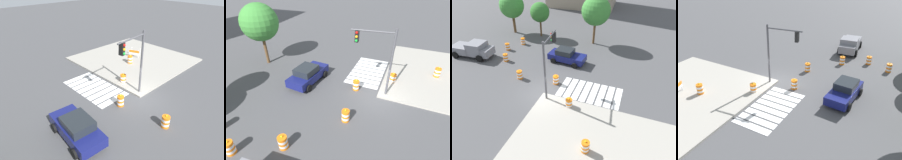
{
  "view_description": "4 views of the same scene",
  "coord_description": "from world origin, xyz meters",
  "views": [
    {
      "loc": [
        -8.35,
        11.19,
        9.44
      ],
      "look_at": [
        2.02,
        1.4,
        1.51
      ],
      "focal_mm": 30.98,
      "sensor_mm": 36.0,
      "label": 1
    },
    {
      "loc": [
        -11.93,
        -1.56,
        9.19
      ],
      "look_at": [
        -0.15,
        3.44,
        0.96
      ],
      "focal_mm": 28.33,
      "sensor_mm": 36.0,
      "label": 2
    },
    {
      "loc": [
        6.99,
        -12.79,
        11.76
      ],
      "look_at": [
        1.41,
        1.71,
        0.84
      ],
      "focal_mm": 31.63,
      "sensor_mm": 36.0,
      "label": 3
    },
    {
      "loc": [
        16.43,
        10.47,
        10.67
      ],
      "look_at": [
        1.02,
        1.85,
        1.14
      ],
      "focal_mm": 36.72,
      "sensor_mm": 36.0,
      "label": 4
    }
  ],
  "objects": [
    {
      "name": "sidewalk_corner",
      "position": [
        6.0,
        -6.0,
        0.07
      ],
      "size": [
        12.0,
        12.0,
        0.15
      ],
      "primitive_type": "cube",
      "color": "#9E998E",
      "rests_on": "ground"
    },
    {
      "name": "traffic_barrel_lane_center",
      "position": [
        0.43,
        1.97,
        0.45
      ],
      "size": [
        0.56,
        0.56,
        1.02
      ],
      "color": "orange",
      "rests_on": "ground"
    },
    {
      "name": "ground_plane",
      "position": [
        0.0,
        0.0,
        0.0
      ],
      "size": [
        120.0,
        120.0,
        0.0
      ],
      "primitive_type": "plane",
      "color": "#474749"
    },
    {
      "name": "construction_barricade",
      "position": [
        6.3,
        -6.49,
        0.72
      ],
      "size": [
        1.44,
        1.19,
        1.0
      ],
      "color": "silver",
      "rests_on": "sidewalk_corner"
    },
    {
      "name": "sports_car",
      "position": [
        -0.09,
        6.47,
        0.81
      ],
      "size": [
        4.42,
        2.38,
        1.63
      ],
      "color": "navy",
      "rests_on": "ground"
    },
    {
      "name": "traffic_light_pole",
      "position": [
        0.46,
        0.53,
        3.91
      ],
      "size": [
        0.68,
        3.28,
        5.5
      ],
      "color": "#4C4C51",
      "rests_on": "sidewalk_corner"
    },
    {
      "name": "crosswalk_stripes",
      "position": [
        4.0,
        1.8,
        0.01
      ],
      "size": [
        5.85,
        3.2,
        0.02
      ],
      "color": "silver",
      "rests_on": "ground"
    },
    {
      "name": "traffic_barrel_near_corner",
      "position": [
        -3.44,
        1.47,
        0.45
      ],
      "size": [
        0.56,
        0.56,
        1.02
      ],
      "color": "orange",
      "rests_on": "ground"
    },
    {
      "name": "traffic_barrel_median_far",
      "position": [
        2.84,
        -0.84,
        0.45
      ],
      "size": [
        0.56,
        0.56,
        1.02
      ],
      "color": "orange",
      "rests_on": "ground"
    },
    {
      "name": "traffic_barrel_on_sidewalk",
      "position": [
        5.37,
        -4.65,
        0.6
      ],
      "size": [
        0.56,
        0.56,
        1.02
      ],
      "color": "orange",
      "rests_on": "sidewalk_corner"
    }
  ]
}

